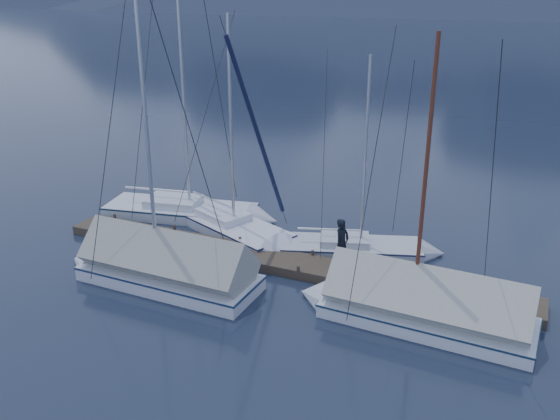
# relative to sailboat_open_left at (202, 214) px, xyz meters

# --- Properties ---
(ground) EXTENTS (1000.00, 1000.00, 0.00)m
(ground) POSITION_rel_sailboat_open_left_xyz_m (5.10, -5.00, -0.18)
(ground) COLOR black
(ground) RESTS_ON ground
(dock) EXTENTS (18.00, 1.50, 0.54)m
(dock) POSITION_rel_sailboat_open_left_xyz_m (5.10, -3.00, -0.07)
(dock) COLOR #382D23
(dock) RESTS_ON ground
(mooring_posts) EXTENTS (15.12, 1.52, 0.35)m
(mooring_posts) POSITION_rel_sailboat_open_left_xyz_m (4.60, -3.00, 0.17)
(mooring_posts) COLOR #382D23
(mooring_posts) RESTS_ON ground
(sailboat_open_left) EXTENTS (7.97, 3.74, 10.18)m
(sailboat_open_left) POSITION_rel_sailboat_open_left_xyz_m (0.00, 0.00, 0.00)
(sailboat_open_left) COLOR silver
(sailboat_open_left) RESTS_ON ground
(sailboat_open_mid) EXTENTS (7.43, 4.71, 9.54)m
(sailboat_open_mid) POSITION_rel_sailboat_open_left_xyz_m (2.57, -1.14, -0.01)
(sailboat_open_mid) COLOR silver
(sailboat_open_mid) RESTS_ON ground
(sailboat_open_right) EXTENTS (6.40, 3.61, 8.16)m
(sailboat_open_right) POSITION_rel_sailboat_open_left_xyz_m (7.86, -0.55, -0.04)
(sailboat_open_right) COLOR #B8BDC6
(sailboat_open_right) RESTS_ON ground
(sailboat_covered_near) EXTENTS (7.40, 3.15, 9.49)m
(sailboat_covered_near) POSITION_rel_sailboat_open_left_xyz_m (10.18, -4.80, 0.29)
(sailboat_covered_near) COLOR white
(sailboat_covered_near) RESTS_ON ground
(sailboat_covered_far) EXTENTS (7.45, 3.16, 10.39)m
(sailboat_covered_far) POSITION_rel_sailboat_open_left_xyz_m (1.61, -5.81, 0.33)
(sailboat_covered_far) COLOR silver
(sailboat_covered_far) RESTS_ON ground
(person) EXTENTS (0.59, 0.74, 1.76)m
(person) POSITION_rel_sailboat_open_left_xyz_m (7.34, -2.73, 1.04)
(person) COLOR black
(person) RESTS_ON dock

